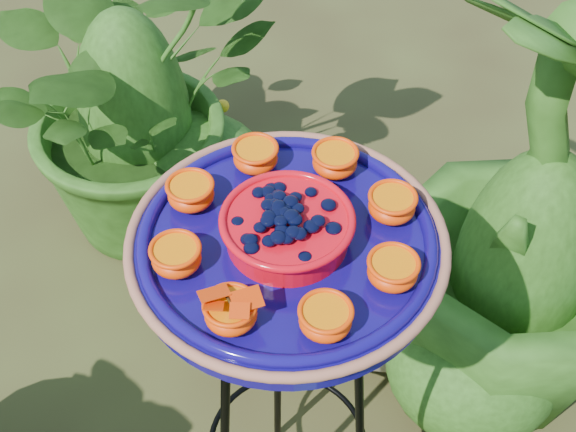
% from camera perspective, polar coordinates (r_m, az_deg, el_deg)
% --- Properties ---
extents(tripod_stand, '(0.39, 0.39, 0.83)m').
position_cam_1_polar(tripod_stand, '(1.39, -0.04, -11.76)').
color(tripod_stand, black).
rests_on(tripod_stand, ground).
extents(feeder_dish, '(0.55, 0.55, 0.10)m').
position_cam_1_polar(feeder_dish, '(1.09, -0.05, -1.78)').
color(feeder_dish, '#100863').
rests_on(feeder_dish, tripod_stand).
extents(driftwood_log, '(0.65, 0.28, 0.21)m').
position_cam_1_polar(driftwood_log, '(1.95, 5.55, -7.82)').
color(driftwood_log, gray).
rests_on(driftwood_log, ground).
extents(shrub_back_left, '(0.99, 1.01, 0.85)m').
position_cam_1_polar(shrub_back_left, '(2.08, -11.04, 8.54)').
color(shrub_back_left, '#234712').
rests_on(shrub_back_left, ground).
extents(shrub_back_right, '(0.83, 0.83, 1.05)m').
position_cam_1_polar(shrub_back_right, '(1.67, 17.32, 0.04)').
color(shrub_back_right, '#234712').
rests_on(shrub_back_right, ground).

